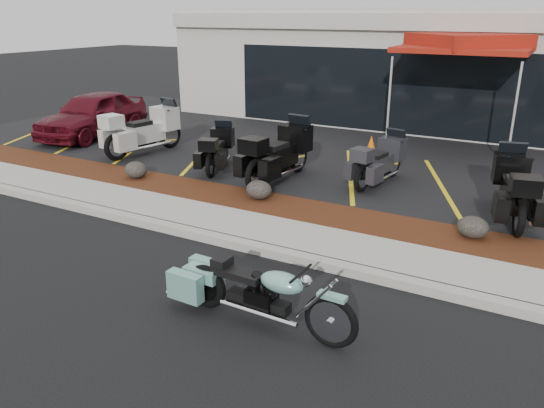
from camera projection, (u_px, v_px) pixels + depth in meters
The scene contains 18 objects.
ground at pixel (224, 272), 8.42m from camera, with size 90.00×90.00×0.00m, color black.
curb at pixel (253, 247), 9.13m from camera, with size 24.00×0.25×0.15m, color gray.
sidewalk at pixel (272, 233), 9.71m from camera, with size 24.00×1.20×0.15m, color gray.
mulch_bed at pixel (301, 212), 10.70m from camera, with size 24.00×1.20×0.16m, color #33140B.
upper_lot at pixel (383, 153), 15.15m from camera, with size 26.00×9.60×0.15m, color black.
dealership_building at pixel (438, 66), 19.66m from camera, with size 18.00×8.16×4.00m.
boulder_left at pixel (136, 170), 12.58m from camera, with size 0.56×0.47×0.40m, color black.
boulder_mid at pixel (259, 190), 11.16m from camera, with size 0.56×0.47×0.40m, color black.
boulder_right at pixel (473, 227), 9.25m from camera, with size 0.54×0.45×0.39m, color black.
hero_cruiser at pixel (331, 314), 6.38m from camera, with size 2.68×0.68×0.94m, color #67A092, non-canonical shape.
touring_white at pixel (169, 123), 15.20m from camera, with size 2.51×0.96×1.46m, color beige, non-canonical shape.
touring_black_front at pixel (224, 141), 13.80m from camera, with size 1.94×0.74×1.13m, color black, non-canonical shape.
touring_black_mid at pixel (298, 144), 12.91m from camera, with size 2.46×0.94×1.43m, color black, non-canonical shape.
touring_grey at pixel (394, 153), 12.56m from camera, with size 2.02×0.77×1.17m, color #29292E, non-canonical shape.
touring_black_rear at pixel (509, 174), 10.65m from camera, with size 2.29×0.88×1.33m, color black, non-canonical shape.
parked_car at pixel (93, 114), 16.73m from camera, with size 1.65×4.09×1.39m, color #4F0B15.
traffic_cone at pixel (371, 144), 14.77m from camera, with size 0.31×0.31×0.51m, color #DB5E07.
popup_canopy at pixel (466, 44), 14.63m from camera, with size 3.62×3.62×3.18m.
Camera 1 is at (4.29, -6.25, 3.90)m, focal length 35.00 mm.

